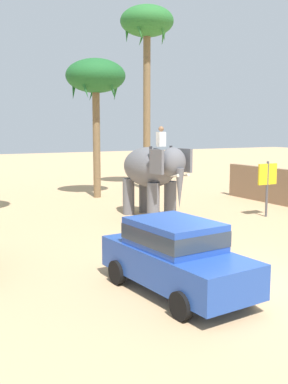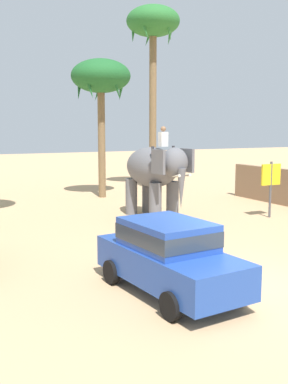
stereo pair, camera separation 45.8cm
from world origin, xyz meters
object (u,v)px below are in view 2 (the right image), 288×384
(palm_tree_left_of_road, at_px, (153,30))
(signboard_yellow, at_px, (271,178))
(car_sedan_foreground, at_px, (169,254))
(elephant_with_mahout, at_px, (155,171))
(palm_tree_near_hut, at_px, (101,80))

(palm_tree_left_of_road, height_order, signboard_yellow, palm_tree_left_of_road)
(car_sedan_foreground, height_order, elephant_with_mahout, elephant_with_mahout)
(palm_tree_left_of_road, bearing_deg, palm_tree_near_hut, -158.39)
(car_sedan_foreground, relative_size, palm_tree_left_of_road, 0.38)
(elephant_with_mahout, xyz_separation_m, palm_tree_left_of_road, (4.18, 8.02, 7.64))
(palm_tree_left_of_road, bearing_deg, signboard_yellow, -88.71)
(elephant_with_mahout, height_order, palm_tree_near_hut, palm_tree_near_hut)
(palm_tree_near_hut, distance_m, signboard_yellow, 10.73)
(elephant_with_mahout, bearing_deg, palm_tree_left_of_road, 62.49)
(car_sedan_foreground, bearing_deg, palm_tree_near_hut, 74.04)
(signboard_yellow, bearing_deg, palm_tree_left_of_road, 91.29)
(car_sedan_foreground, distance_m, elephant_with_mahout, 9.10)
(car_sedan_foreground, xyz_separation_m, elephant_with_mahout, (3.99, 8.10, 1.06))
(elephant_with_mahout, relative_size, palm_tree_near_hut, 0.53)
(signboard_yellow, bearing_deg, elephant_with_mahout, 153.14)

